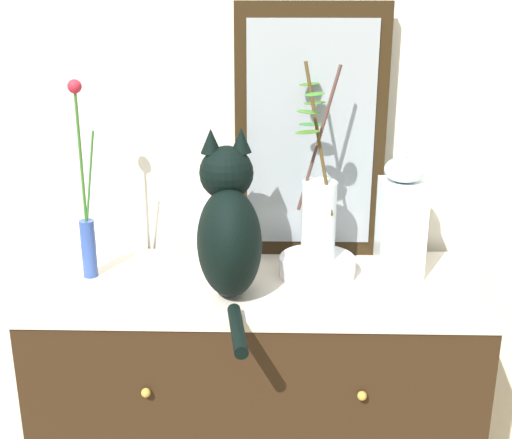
{
  "coord_description": "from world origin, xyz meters",
  "views": [
    {
      "loc": [
        0.04,
        -1.72,
        1.67
      ],
      "look_at": [
        0.0,
        0.0,
        1.06
      ],
      "focal_mm": 49.18,
      "sensor_mm": 36.0,
      "label": 1
    }
  ],
  "objects_px": {
    "sideboard": "(256,420)",
    "mirror_leaning": "(310,135)",
    "bowl_porcelain": "(317,266)",
    "vase_glass_clear": "(318,213)",
    "vase_slim_green": "(86,220)",
    "cat_sitting": "(229,229)",
    "jar_lidded_porcelain": "(401,218)"
  },
  "relations": [
    {
      "from": "jar_lidded_porcelain",
      "to": "vase_slim_green",
      "type": "bearing_deg",
      "value": -176.94
    },
    {
      "from": "vase_slim_green",
      "to": "vase_glass_clear",
      "type": "bearing_deg",
      "value": 2.12
    },
    {
      "from": "mirror_leaning",
      "to": "vase_glass_clear",
      "type": "bearing_deg",
      "value": -83.03
    },
    {
      "from": "sideboard",
      "to": "vase_slim_green",
      "type": "relative_size",
      "value": 2.25
    },
    {
      "from": "mirror_leaning",
      "to": "cat_sitting",
      "type": "height_order",
      "value": "mirror_leaning"
    },
    {
      "from": "sideboard",
      "to": "vase_slim_green",
      "type": "distance_m",
      "value": 0.75
    },
    {
      "from": "sideboard",
      "to": "mirror_leaning",
      "type": "xyz_separation_m",
      "value": [
        0.15,
        0.21,
        0.8
      ]
    },
    {
      "from": "sideboard",
      "to": "bowl_porcelain",
      "type": "distance_m",
      "value": 0.5
    },
    {
      "from": "mirror_leaning",
      "to": "bowl_porcelain",
      "type": "bearing_deg",
      "value": -82.55
    },
    {
      "from": "sideboard",
      "to": "bowl_porcelain",
      "type": "relative_size",
      "value": 5.8
    },
    {
      "from": "cat_sitting",
      "to": "vase_slim_green",
      "type": "height_order",
      "value": "vase_slim_green"
    },
    {
      "from": "cat_sitting",
      "to": "vase_slim_green",
      "type": "distance_m",
      "value": 0.4
    },
    {
      "from": "sideboard",
      "to": "vase_glass_clear",
      "type": "xyz_separation_m",
      "value": [
        0.17,
        0.05,
        0.62
      ]
    },
    {
      "from": "cat_sitting",
      "to": "vase_glass_clear",
      "type": "distance_m",
      "value": 0.26
    },
    {
      "from": "sideboard",
      "to": "cat_sitting",
      "type": "xyz_separation_m",
      "value": [
        -0.07,
        -0.05,
        0.61
      ]
    },
    {
      "from": "sideboard",
      "to": "bowl_porcelain",
      "type": "xyz_separation_m",
      "value": [
        0.17,
        0.05,
        0.46
      ]
    },
    {
      "from": "vase_slim_green",
      "to": "cat_sitting",
      "type": "bearing_deg",
      "value": -12.5
    },
    {
      "from": "sideboard",
      "to": "vase_glass_clear",
      "type": "bearing_deg",
      "value": 18.15
    },
    {
      "from": "vase_glass_clear",
      "to": "jar_lidded_porcelain",
      "type": "height_order",
      "value": "vase_glass_clear"
    },
    {
      "from": "vase_glass_clear",
      "to": "bowl_porcelain",
      "type": "bearing_deg",
      "value": -23.02
    },
    {
      "from": "mirror_leaning",
      "to": "cat_sitting",
      "type": "relative_size",
      "value": 1.51
    },
    {
      "from": "sideboard",
      "to": "jar_lidded_porcelain",
      "type": "bearing_deg",
      "value": 11.07
    },
    {
      "from": "bowl_porcelain",
      "to": "jar_lidded_porcelain",
      "type": "distance_m",
      "value": 0.26
    },
    {
      "from": "cat_sitting",
      "to": "vase_glass_clear",
      "type": "height_order",
      "value": "vase_glass_clear"
    },
    {
      "from": "bowl_porcelain",
      "to": "mirror_leaning",
      "type": "bearing_deg",
      "value": 97.45
    },
    {
      "from": "vase_glass_clear",
      "to": "jar_lidded_porcelain",
      "type": "relative_size",
      "value": 1.5
    },
    {
      "from": "sideboard",
      "to": "cat_sitting",
      "type": "height_order",
      "value": "cat_sitting"
    },
    {
      "from": "sideboard",
      "to": "mirror_leaning",
      "type": "bearing_deg",
      "value": 54.95
    },
    {
      "from": "bowl_porcelain",
      "to": "vase_glass_clear",
      "type": "xyz_separation_m",
      "value": [
        -0.0,
        0.0,
        0.15
      ]
    },
    {
      "from": "vase_slim_green",
      "to": "sideboard",
      "type": "bearing_deg",
      "value": -3.94
    },
    {
      "from": "jar_lidded_porcelain",
      "to": "sideboard",
      "type": "bearing_deg",
      "value": -168.93
    },
    {
      "from": "cat_sitting",
      "to": "jar_lidded_porcelain",
      "type": "bearing_deg",
      "value": 15.92
    }
  ]
}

